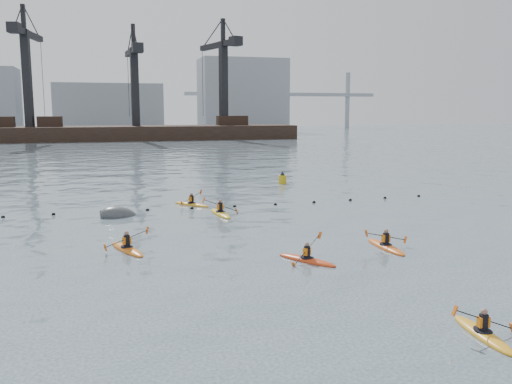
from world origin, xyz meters
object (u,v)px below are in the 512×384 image
kayaker_5 (192,204)px  nav_buoy (282,179)px  kayaker_1 (483,333)px  kayaker_0 (307,259)px  mooring_buoy (119,216)px  kayaker_2 (127,248)px  kayaker_3 (220,213)px  kayaker_4 (386,246)px

kayaker_5 → nav_buoy: 13.34m
kayaker_1 → kayaker_0: bearing=109.4°
mooring_buoy → kayaker_5: bearing=27.5°
kayaker_0 → nav_buoy: (7.26, 24.70, 0.30)m
kayaker_5 → mooring_buoy: 5.81m
kayaker_2 → mooring_buoy: 8.90m
kayaker_3 → kayaker_5: 4.11m
kayaker_0 → kayaker_2: bearing=118.6°
kayaker_1 → kayaker_4: bearing=82.5°
nav_buoy → kayaker_5: bearing=-137.9°
kayaker_2 → kayaker_3: (6.30, 7.66, 0.00)m
kayaker_4 → nav_buoy: bearing=-96.6°
kayaker_0 → kayaker_5: bearing=66.6°
kayaker_0 → kayaker_2: kayaker_0 is taller
kayaker_4 → nav_buoy: size_ratio=2.59×
kayaker_1 → kayaker_3: (-3.55, 20.93, 0.01)m
kayaker_2 → nav_buoy: (14.96, 20.51, 0.29)m
kayaker_4 → kayaker_0: bearing=13.5°
kayaker_1 → kayaker_5: size_ratio=1.07×
mooring_buoy → nav_buoy: (15.05, 11.61, 0.40)m
kayaker_3 → mooring_buoy: bearing=163.4°
nav_buoy → kayaker_1: bearing=-98.6°
kayaker_1 → kayaker_5: (-4.79, 24.84, 0.00)m
kayaker_3 → mooring_buoy: 6.51m
kayaker_3 → nav_buoy: kayaker_3 is taller
kayaker_3 → kayaker_0: bearing=-88.9°
kayaker_3 → kayaker_4: kayaker_3 is taller
kayaker_0 → kayaker_2: size_ratio=0.86×
kayaker_0 → kayaker_5: size_ratio=1.03×
kayaker_1 → kayaker_5: bearing=107.0°
kayaker_1 → kayaker_4: 10.50m
mooring_buoy → kayaker_4: bearing=-44.0°
kayaker_1 → nav_buoy: (5.11, 33.78, 0.31)m
kayaker_0 → mooring_buoy: size_ratio=1.20×
kayaker_2 → kayaker_5: size_ratio=1.19×
mooring_buoy → nav_buoy: size_ratio=1.88×
kayaker_2 → mooring_buoy: bearing=70.5°
kayaker_0 → kayaker_4: kayaker_0 is taller
kayaker_4 → kayaker_5: 16.34m
kayaker_3 → kayaker_4: bearing=-66.4°
kayaker_2 → kayaker_4: size_ratio=1.01×
kayaker_4 → nav_buoy: 23.72m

